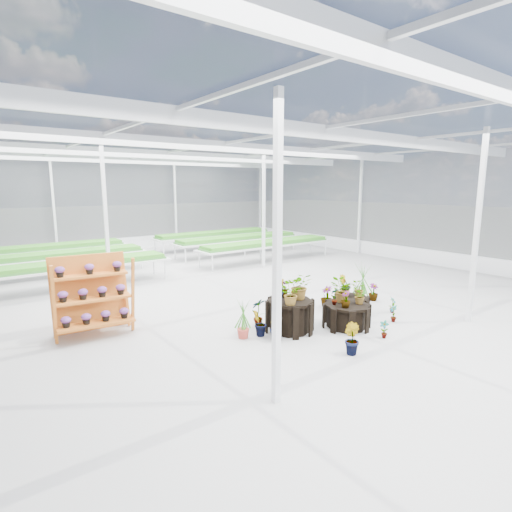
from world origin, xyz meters
TOP-DOWN VIEW (x-y plane):
  - ground_plane at (0.00, 0.00)m, footprint 24.00×24.00m
  - greenhouse_shell at (0.00, 0.00)m, footprint 18.00×24.00m
  - steel_frame at (0.00, 0.00)m, footprint 18.00×24.00m
  - nursery_benches at (0.00, 7.20)m, footprint 16.00×7.00m
  - plinth_tall at (-0.87, -1.91)m, footprint 1.33×1.33m
  - plinth_mid at (0.33, -2.51)m, footprint 1.20×1.20m
  - plinth_low at (1.33, -1.81)m, footprint 1.03×1.03m
  - shelf_rack at (-4.41, 0.47)m, footprint 1.72×1.03m
  - nursery_plants at (0.11, -1.87)m, footprint 4.95×2.97m

SIDE VIEW (x-z plane):
  - ground_plane at x=0.00m, z-range 0.00..0.00m
  - plinth_low at x=1.33m, z-range 0.00..0.40m
  - plinth_mid at x=0.33m, z-range 0.00..0.56m
  - plinth_tall at x=-0.87m, z-range 0.00..0.72m
  - nursery_benches at x=0.00m, z-range 0.00..0.84m
  - nursery_plants at x=0.11m, z-range -0.04..1.28m
  - shelf_rack at x=-4.41m, z-range 0.00..1.73m
  - greenhouse_shell at x=0.00m, z-range 0.00..4.50m
  - steel_frame at x=0.00m, z-range 0.00..4.50m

